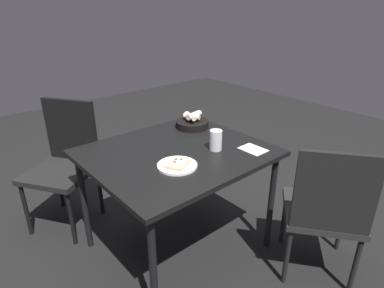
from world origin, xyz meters
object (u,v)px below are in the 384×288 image
(beer_glass, at_px, (216,141))
(chair_far, at_px, (65,156))
(dining_table, at_px, (177,160))
(chair_near, at_px, (326,207))
(bread_basket, at_px, (192,123))
(pizza_plate, at_px, (177,165))

(beer_glass, xyz_separation_m, chair_far, (0.95, 0.62, -0.26))
(dining_table, height_order, chair_near, chair_near)
(dining_table, distance_m, chair_near, 0.93)
(bread_basket, relative_size, chair_far, 0.26)
(pizza_plate, bearing_deg, beer_glass, -85.64)
(bread_basket, xyz_separation_m, chair_near, (-1.03, -0.14, -0.27))
(pizza_plate, xyz_separation_m, bread_basket, (0.42, -0.48, 0.03))
(pizza_plate, height_order, chair_far, chair_far)
(dining_table, distance_m, chair_far, 0.92)
(chair_near, bearing_deg, chair_far, 29.86)
(bread_basket, xyz_separation_m, chair_far, (0.56, 0.77, -0.24))
(pizza_plate, xyz_separation_m, chair_near, (-0.61, -0.61, -0.24))
(bread_basket, xyz_separation_m, beer_glass, (-0.40, 0.15, 0.02))
(chair_near, relative_size, chair_far, 0.96)
(pizza_plate, xyz_separation_m, beer_glass, (0.02, -0.33, 0.05))
(chair_far, bearing_deg, bread_basket, -125.82)
(pizza_plate, distance_m, beer_glass, 0.33)
(beer_glass, bearing_deg, dining_table, 53.77)
(pizza_plate, height_order, bread_basket, bread_basket)
(beer_glass, bearing_deg, pizza_plate, 94.36)
(bread_basket, bearing_deg, pizza_plate, 131.66)
(dining_table, bearing_deg, beer_glass, -126.23)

